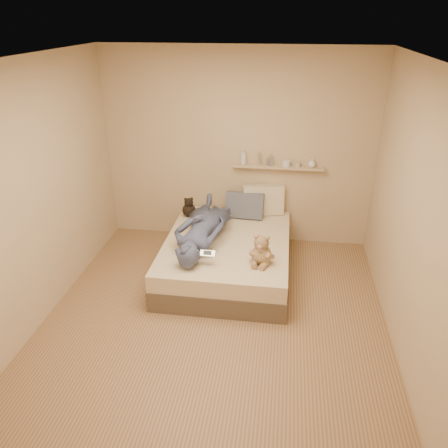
% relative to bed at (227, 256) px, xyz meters
% --- Properties ---
extents(room, '(3.80, 3.80, 3.80)m').
position_rel_bed_xyz_m(room, '(0.00, -0.93, 1.08)').
color(room, '#98754F').
rests_on(room, ground).
extents(bed, '(1.50, 1.90, 0.45)m').
position_rel_bed_xyz_m(bed, '(0.00, 0.00, 0.00)').
color(bed, brown).
rests_on(bed, floor).
extents(game_console, '(0.16, 0.07, 0.06)m').
position_rel_bed_xyz_m(game_console, '(-0.13, -0.61, 0.37)').
color(game_console, '#B9BBC0').
rests_on(game_console, bed).
extents(teddy_bear, '(0.30, 0.29, 0.36)m').
position_rel_bed_xyz_m(teddy_bear, '(0.44, -0.49, 0.38)').
color(teddy_bear, '#A28858').
rests_on(teddy_bear, bed).
extents(dark_plush, '(0.18, 0.18, 0.28)m').
position_rel_bed_xyz_m(dark_plush, '(-0.60, 0.60, 0.35)').
color(dark_plush, black).
rests_on(dark_plush, bed).
extents(pillow_cream, '(0.58, 0.34, 0.42)m').
position_rel_bed_xyz_m(pillow_cream, '(0.37, 0.83, 0.43)').
color(pillow_cream, beige).
rests_on(pillow_cream, bed).
extents(pillow_grey, '(0.51, 0.25, 0.36)m').
position_rel_bed_xyz_m(pillow_grey, '(0.14, 0.69, 0.40)').
color(pillow_grey, slate).
rests_on(pillow_grey, bed).
extents(person, '(0.70, 1.58, 0.37)m').
position_rel_bed_xyz_m(person, '(-0.29, -0.03, 0.41)').
color(person, '#424B67').
rests_on(person, bed).
extents(wall_shelf, '(1.20, 0.12, 0.03)m').
position_rel_bed_xyz_m(wall_shelf, '(0.55, 0.91, 0.88)').
color(wall_shelf, tan).
rests_on(wall_shelf, wall_back).
extents(shelf_bottles, '(1.02, 0.13, 0.20)m').
position_rel_bed_xyz_m(shelf_bottles, '(0.54, 0.91, 0.96)').
color(shelf_bottles, silver).
rests_on(shelf_bottles, wall_shelf).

